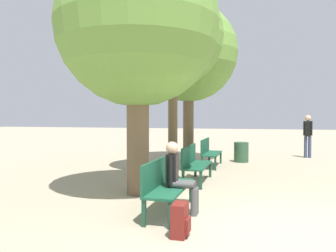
# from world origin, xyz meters

# --- Properties ---
(ground_plane) EXTENTS (80.00, 80.00, 0.00)m
(ground_plane) POSITION_xyz_m (0.00, 0.00, 0.00)
(ground_plane) COLOR tan
(bench_row_0) EXTENTS (0.50, 1.66, 0.92)m
(bench_row_0) POSITION_xyz_m (-1.68, 0.43, 0.53)
(bench_row_0) COLOR #195138
(bench_row_0) RESTS_ON ground_plane
(bench_row_1) EXTENTS (0.50, 1.66, 0.92)m
(bench_row_1) POSITION_xyz_m (-1.68, 3.15, 0.53)
(bench_row_1) COLOR #195138
(bench_row_1) RESTS_ON ground_plane
(bench_row_2) EXTENTS (0.50, 1.66, 0.92)m
(bench_row_2) POSITION_xyz_m (-1.68, 5.87, 0.53)
(bench_row_2) COLOR #195138
(bench_row_2) RESTS_ON ground_plane
(tree_row_0) EXTENTS (3.45, 3.45, 5.32)m
(tree_row_0) POSITION_xyz_m (-2.60, 1.59, 3.56)
(tree_row_0) COLOR brown
(tree_row_0) RESTS_ON ground_plane
(tree_row_1) EXTENTS (3.04, 3.04, 5.59)m
(tree_row_1) POSITION_xyz_m (-2.60, 4.60, 4.04)
(tree_row_1) COLOR brown
(tree_row_1) RESTS_ON ground_plane
(tree_row_2) EXTENTS (3.60, 3.60, 5.81)m
(tree_row_2) POSITION_xyz_m (-2.60, 6.94, 3.99)
(tree_row_2) COLOR brown
(tree_row_2) RESTS_ON ground_plane
(person_seated) EXTENTS (0.56, 0.32, 1.23)m
(person_seated) POSITION_xyz_m (-1.44, 0.46, 0.66)
(person_seated) COLOR #4C4C4C
(person_seated) RESTS_ON ground_plane
(backpack) EXTENTS (0.23, 0.33, 0.46)m
(backpack) POSITION_xyz_m (-1.17, -0.59, 0.23)
(backpack) COLOR maroon
(backpack) RESTS_ON ground_plane
(pedestrian_near) EXTENTS (0.35, 0.28, 1.72)m
(pedestrian_near) POSITION_xyz_m (1.84, 9.22, 0.98)
(pedestrian_near) COLOR #384260
(pedestrian_near) RESTS_ON ground_plane
(trash_bin) EXTENTS (0.52, 0.52, 0.73)m
(trash_bin) POSITION_xyz_m (-0.69, 7.22, 0.36)
(trash_bin) COLOR #2D5138
(trash_bin) RESTS_ON ground_plane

